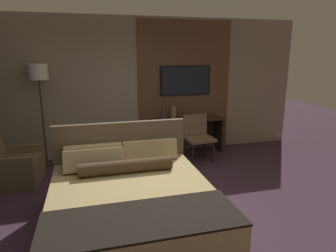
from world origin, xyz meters
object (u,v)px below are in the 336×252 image
book (191,118)px  armchair_by_window (14,168)px  tv (185,81)px  bed (131,205)px  vase_tall (164,109)px  floor_lamp (39,81)px  desk (188,130)px  desk_chair (197,133)px  vase_short (173,113)px

book → armchair_by_window: bearing=-168.1°
tv → book: size_ratio=4.21×
bed → vase_tall: (1.05, 2.58, 0.64)m
floor_lamp → desk: bearing=0.3°
bed → armchair_by_window: 2.51m
vase_tall → book: 0.64m
desk_chair → desk: bearing=90.6°
floor_lamp → book: (2.89, -0.06, -0.84)m
desk → armchair_by_window: size_ratio=1.76×
tv → armchair_by_window: tv is taller
floor_lamp → vase_tall: bearing=-1.4°
desk_chair → vase_tall: (-0.58, 0.43, 0.45)m
desk_chair → floor_lamp: 3.11m
vase_tall → book: size_ratio=1.82×
vase_tall → desk: bearing=7.2°
tv → vase_tall: size_ratio=2.31×
vase_short → book: size_ratio=1.02×
bed → armchair_by_window: bed is taller
tv → vase_short: (-0.32, -0.21, -0.63)m
bed → desk_chair: (1.63, 2.15, 0.19)m
tv → vase_short: 0.74m
vase_short → desk_chair: bearing=-54.0°
desk_chair → book: size_ratio=3.46×
armchair_by_window → floor_lamp: size_ratio=0.45×
bed → desk_chair: bed is taller
bed → desk: bearing=58.9°
bed → vase_tall: 2.86m
desk → vase_short: (-0.32, -0.01, 0.39)m
floor_lamp → tv: bearing=4.2°
desk_chair → bed: bearing=-130.6°
vase_short → vase_tall: bearing=-165.7°
desk → vase_tall: vase_tall is taller
vase_short → book: bearing=-10.1°
vase_tall → desk_chair: bearing=-36.4°
book → vase_tall: bearing=179.2°
desk_chair → armchair_by_window: 3.31m
tv → floor_lamp: bearing=-175.8°
desk_chair → book: 0.48m
bed → desk: bed is taller
desk → vase_short: 0.50m
desk_chair → armchair_by_window: size_ratio=1.05×
book → floor_lamp: bearing=178.8°
tv → armchair_by_window: 3.62m
floor_lamp → vase_short: 2.63m
bed → vase_short: 2.98m
vase_short → book: 0.39m
bed → vase_short: size_ratio=7.93×
tv → vase_tall: 0.80m
armchair_by_window → book: size_ratio=3.29×
desk → armchair_by_window: armchair_by_window is taller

